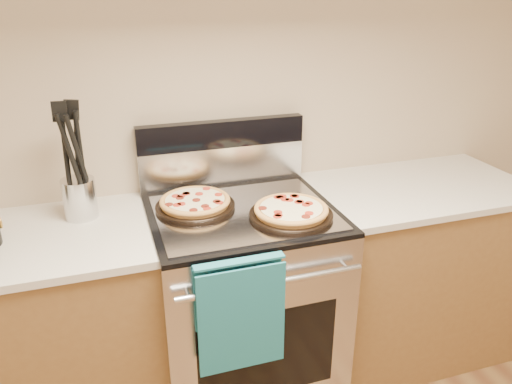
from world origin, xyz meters
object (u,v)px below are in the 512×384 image
object	(u,v)px
pepperoni_pizza_front	(291,211)
utensil_crock	(80,198)
range_body	(243,305)
pepperoni_pizza_back	(195,203)

from	to	relation	value
pepperoni_pizza_front	utensil_crock	world-z (taller)	utensil_crock
range_body	pepperoni_pizza_front	bearing A→B (deg)	-38.17
utensil_crock	pepperoni_pizza_front	bearing A→B (deg)	-20.10
range_body	pepperoni_pizza_front	size ratio (longest dim) A/B	2.73
pepperoni_pizza_front	utensil_crock	size ratio (longest dim) A/B	2.02
range_body	pepperoni_pizza_back	distance (m)	0.53
range_body	pepperoni_pizza_front	world-z (taller)	pepperoni_pizza_front
range_body	pepperoni_pizza_front	distance (m)	0.54
range_body	pepperoni_pizza_back	size ratio (longest dim) A/B	2.79
range_body	utensil_crock	bearing A→B (deg)	165.69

